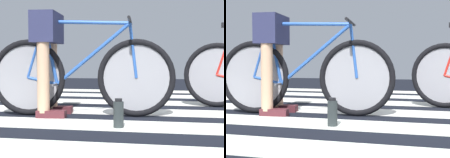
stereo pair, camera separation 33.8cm
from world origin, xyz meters
TOP-DOWN VIEW (x-y plane):
  - ground at (0.00, 0.00)m, footprint 18.00×14.00m
  - crosswalk_markings at (0.01, -0.09)m, footprint 5.46×6.53m
  - bicycle_1_of_2 at (-0.68, 0.33)m, footprint 1.73×0.52m
  - cyclist_1_of_2 at (-0.99, 0.31)m, footprint 0.34×0.43m
  - water_bottle at (-0.24, -0.16)m, footprint 0.08×0.08m

SIDE VIEW (x-z plane):
  - ground at x=0.00m, z-range 0.00..0.02m
  - crosswalk_markings at x=0.01m, z-range 0.02..0.02m
  - water_bottle at x=-0.24m, z-range 0.01..0.24m
  - bicycle_1_of_2 at x=-0.68m, z-range -0.06..0.87m
  - cyclist_1_of_2 at x=-0.99m, z-range 0.16..1.12m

